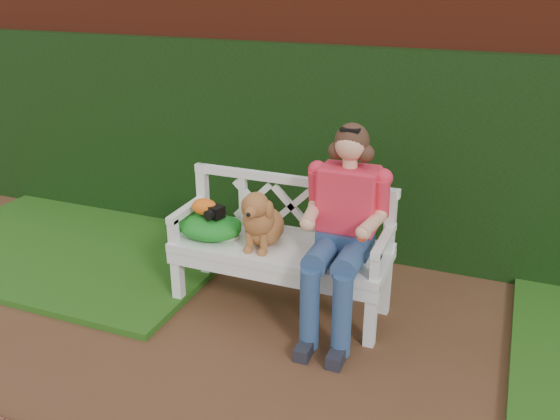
% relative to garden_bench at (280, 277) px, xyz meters
% --- Properties ---
extents(ground, '(60.00, 60.00, 0.00)m').
position_rel_garden_bench_xyz_m(ground, '(0.45, -0.62, -0.24)').
color(ground, brown).
extents(brick_wall, '(10.00, 0.30, 2.20)m').
position_rel_garden_bench_xyz_m(brick_wall, '(0.45, 1.28, 0.86)').
color(brick_wall, maroon).
rests_on(brick_wall, ground).
extents(ivy_hedge, '(10.00, 0.18, 1.70)m').
position_rel_garden_bench_xyz_m(ivy_hedge, '(0.45, 1.06, 0.61)').
color(ivy_hedge, '#18340D').
rests_on(ivy_hedge, ground).
extents(grass_left, '(2.60, 2.00, 0.05)m').
position_rel_garden_bench_xyz_m(grass_left, '(-1.95, 0.28, -0.21)').
color(grass_left, '#17350D').
rests_on(grass_left, ground).
extents(garden_bench, '(1.59, 0.63, 0.48)m').
position_rel_garden_bench_xyz_m(garden_bench, '(0.00, 0.00, 0.00)').
color(garden_bench, white).
rests_on(garden_bench, ground).
extents(seated_woman, '(0.82, 0.92, 1.34)m').
position_rel_garden_bench_xyz_m(seated_woman, '(0.46, -0.02, 0.43)').
color(seated_woman, '#FF2F2D').
rests_on(seated_woman, ground).
extents(dog, '(0.37, 0.44, 0.43)m').
position_rel_garden_bench_xyz_m(dog, '(-0.12, -0.03, 0.45)').
color(dog, '#A87936').
rests_on(dog, garden_bench).
extents(tennis_racket, '(0.56, 0.31, 0.03)m').
position_rel_garden_bench_xyz_m(tennis_racket, '(-0.48, 0.01, 0.25)').
color(tennis_racket, white).
rests_on(tennis_racket, garden_bench).
extents(green_bag, '(0.51, 0.43, 0.16)m').
position_rel_garden_bench_xyz_m(green_bag, '(-0.52, -0.03, 0.32)').
color(green_bag, green).
rests_on(green_bag, garden_bench).
extents(camera_item, '(0.15, 0.13, 0.08)m').
position_rel_garden_bench_xyz_m(camera_item, '(-0.48, -0.03, 0.44)').
color(camera_item, black).
rests_on(camera_item, green_bag).
extents(baseball_glove, '(0.22, 0.18, 0.12)m').
position_rel_garden_bench_xyz_m(baseball_glove, '(-0.56, -0.02, 0.46)').
color(baseball_glove, orange).
rests_on(baseball_glove, green_bag).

